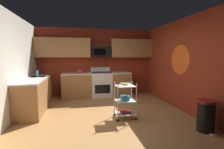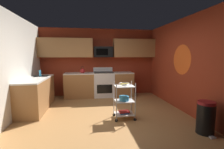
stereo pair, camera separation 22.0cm
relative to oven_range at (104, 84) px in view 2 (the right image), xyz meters
name	(u,v)px [view 2 (the right image)]	position (x,y,z in m)	size (l,w,h in m)	color
floor	(105,117)	(-0.17, -2.10, -0.50)	(4.40, 4.80, 0.04)	#A87542
wall_back	(99,62)	(-0.17, 0.33, 0.82)	(4.52, 0.06, 2.60)	maroon
wall_left	(8,67)	(-2.40, -2.10, 0.82)	(0.06, 4.80, 2.60)	silver
wall_right	(188,65)	(2.06, -2.10, 0.82)	(0.06, 4.80, 2.60)	maroon
wall_flower_decal	(182,60)	(2.03, -1.87, 0.97)	(0.84, 0.84, 0.00)	#E5591E
counter_run	(77,88)	(-0.97, -0.52, -0.01)	(3.49, 2.46, 0.92)	#9E6B3D
oven_range	(104,84)	(0.00, 0.00, 0.00)	(0.76, 0.65, 1.10)	white
upper_cabinets	(98,48)	(-0.21, 0.13, 1.37)	(4.40, 0.33, 0.70)	#9E6B3D
microwave	(103,52)	(0.00, 0.10, 1.22)	(0.70, 0.39, 0.40)	black
rolling_cart	(124,101)	(0.28, -2.29, -0.03)	(0.53, 0.39, 0.91)	silver
fruit_bowl	(124,84)	(0.28, -2.29, 0.40)	(0.27, 0.27, 0.07)	silver
mixing_bowl_large	(124,98)	(0.28, -2.29, 0.04)	(0.25, 0.25, 0.11)	#338CBF
book_stack	(124,112)	(0.28, -2.29, -0.31)	(0.26, 0.18, 0.07)	#1E4C8C
kettle	(83,71)	(-0.79, 0.00, 0.52)	(0.21, 0.18, 0.26)	red
dish_soap_bottle	(40,73)	(-2.06, -0.85, 0.54)	(0.06, 0.06, 0.20)	#2D8CBF
trash_can	(206,118)	(1.73, -3.28, -0.15)	(0.34, 0.42, 0.66)	black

